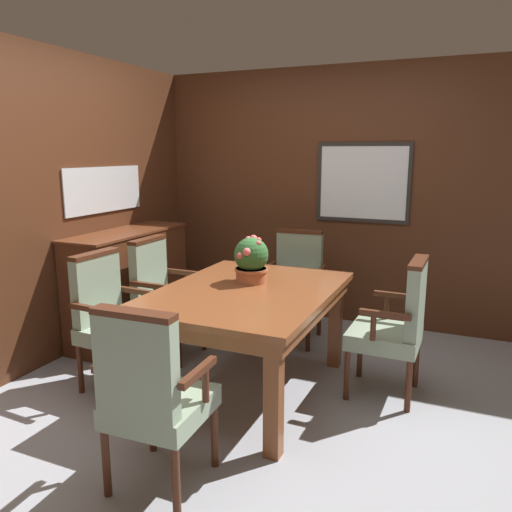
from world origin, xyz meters
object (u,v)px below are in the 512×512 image
dining_table (247,303)px  chair_left_near (111,316)px  chair_head_near (152,392)px  chair_right_far (396,323)px  chair_left_far (162,292)px  potted_plant (251,260)px  sideboard_cabinet (129,284)px  chair_head_far (296,281)px

dining_table → chair_left_near: size_ratio=1.56×
chair_head_near → chair_right_far: bearing=-124.5°
chair_right_far → chair_left_far: same height
chair_left_near → chair_left_far: size_ratio=1.00×
chair_right_far → chair_head_near: (-0.94, -1.49, 0.00)m
chair_left_near → chair_left_far: same height
chair_left_far → chair_head_near: bearing=-147.2°
chair_head_near → potted_plant: potted_plant is taller
sideboard_cabinet → chair_left_near: bearing=-59.6°
dining_table → chair_right_far: size_ratio=1.56×
chair_left_near → chair_head_near: same height
chair_head_far → sideboard_cabinet: (-1.39, -0.56, -0.04)m
chair_right_far → sideboard_cabinet: size_ratio=0.76×
chair_head_near → chair_left_near: bearing=-44.1°
chair_right_far → chair_head_near: bearing=-31.3°
dining_table → potted_plant: bearing=105.6°
chair_head_near → potted_plant: size_ratio=2.91×
chair_left_near → potted_plant: (0.87, 0.49, 0.38)m
potted_plant → sideboard_cabinet: bearing=164.9°
chair_right_far → chair_head_near: same height
potted_plant → sideboard_cabinet: potted_plant is taller
dining_table → chair_right_far: chair_right_far is taller
chair_right_far → potted_plant: (-1.00, -0.16, 0.38)m
chair_head_far → potted_plant: potted_plant is taller
chair_right_far → chair_head_far: size_ratio=1.00×
chair_left_far → potted_plant: bearing=-99.3°
dining_table → chair_head_far: bearing=91.7°
chair_left_near → chair_left_far: 0.64m
chair_head_near → sideboard_cabinet: size_ratio=0.76×
chair_left_far → potted_plant: potted_plant is taller
chair_left_near → chair_right_far: size_ratio=1.00×
chair_left_near → chair_head_far: 1.68m
dining_table → chair_left_near: (-0.92, -0.31, -0.12)m
chair_head_far → sideboard_cabinet: same height
chair_left_near → sideboard_cabinet: same height
dining_table → chair_head_near: (0.02, -1.15, -0.12)m
chair_left_far → chair_left_near: bearing=-179.3°
dining_table → chair_left_far: chair_left_far is taller
chair_right_far → sideboard_cabinet: same height
chair_left_near → chair_head_far: (0.88, 1.42, 0.00)m
chair_left_near → potted_plant: 1.07m
chair_right_far → potted_plant: size_ratio=2.91×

